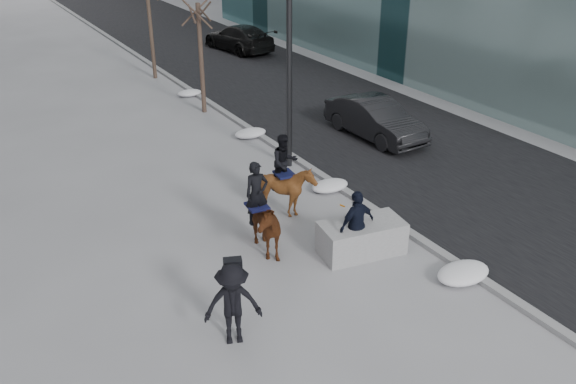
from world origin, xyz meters
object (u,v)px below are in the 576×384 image
planter (361,238)px  mounted_left (260,220)px  mounted_right (286,184)px  car_near (375,119)px

planter → mounted_left: 2.54m
mounted_left → mounted_right: 2.06m
mounted_right → car_near: bearing=31.5°
mounted_left → mounted_right: size_ratio=1.02×
mounted_left → mounted_right: bearing=41.4°
car_near → mounted_left: size_ratio=1.84×
mounted_left → planter: bearing=-31.5°
planter → mounted_right: (-0.58, 2.66, 0.52)m
planter → car_near: bearing=50.0°
planter → car_near: (5.22, 6.22, 0.30)m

